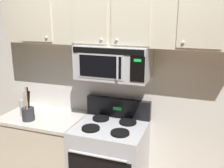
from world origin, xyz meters
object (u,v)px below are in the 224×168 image
object	(u,v)px
utensil_crock_charcoal	(28,112)
pepper_mill	(22,108)
over_range_microwave	(114,62)
salt_shaker	(27,105)
stove_range	(110,162)

from	to	relation	value
utensil_crock_charcoal	pepper_mill	world-z (taller)	utensil_crock_charcoal
over_range_microwave	pepper_mill	bearing A→B (deg)	-169.27
pepper_mill	over_range_microwave	bearing A→B (deg)	10.73
over_range_microwave	salt_shaker	size ratio (longest dim) A/B	7.06
utensil_crock_charcoal	pepper_mill	bearing A→B (deg)	150.83
stove_range	over_range_microwave	bearing A→B (deg)	90.14
stove_range	over_range_microwave	size ratio (longest dim) A/B	1.47
over_range_microwave	salt_shaker	distance (m)	1.31
stove_range	over_range_microwave	distance (m)	1.11
over_range_microwave	stove_range	bearing A→B (deg)	-89.86
utensil_crock_charcoal	salt_shaker	distance (m)	0.37
stove_range	salt_shaker	world-z (taller)	stove_range
utensil_crock_charcoal	salt_shaker	world-z (taller)	utensil_crock_charcoal
salt_shaker	pepper_mill	world-z (taller)	pepper_mill
stove_range	salt_shaker	distance (m)	1.25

